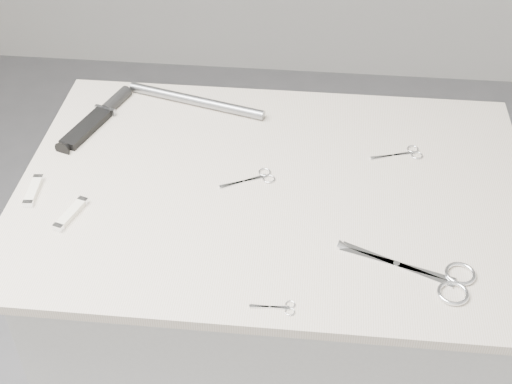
# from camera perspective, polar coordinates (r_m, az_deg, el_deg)

# --- Properties ---
(plinth) EXTENTS (0.90, 0.60, 0.90)m
(plinth) POSITION_cam_1_polar(r_m,az_deg,el_deg) (1.73, 1.16, -11.57)
(plinth) COLOR #B9B9B6
(plinth) RESTS_ON ground
(display_board) EXTENTS (1.00, 0.70, 0.02)m
(display_board) POSITION_cam_1_polar(r_m,az_deg,el_deg) (1.40, 1.40, 0.14)
(display_board) COLOR beige
(display_board) RESTS_ON plinth
(large_shears) EXTENTS (0.23, 0.14, 0.01)m
(large_shears) POSITION_cam_1_polar(r_m,az_deg,el_deg) (1.25, 14.11, -6.56)
(large_shears) COLOR white
(large_shears) RESTS_ON display_board
(embroidery_scissors_a) EXTENTS (0.11, 0.07, 0.00)m
(embroidery_scissors_a) POSITION_cam_1_polar(r_m,az_deg,el_deg) (1.41, 0.02, 1.11)
(embroidery_scissors_a) COLOR white
(embroidery_scissors_a) RESTS_ON display_board
(embroidery_scissors_b) EXTENTS (0.11, 0.06, 0.00)m
(embroidery_scissors_b) POSITION_cam_1_polar(r_m,az_deg,el_deg) (1.50, 11.81, 3.01)
(embroidery_scissors_b) COLOR white
(embroidery_scissors_b) RESTS_ON display_board
(tiny_scissors) EXTENTS (0.07, 0.03, 0.00)m
(tiny_scissors) POSITION_cam_1_polar(r_m,az_deg,el_deg) (1.17, 1.84, -9.22)
(tiny_scissors) COLOR white
(tiny_scissors) RESTS_ON display_board
(sheathed_knife) EXTENTS (0.11, 0.23, 0.03)m
(sheathed_knife) POSITION_cam_1_polar(r_m,az_deg,el_deg) (1.61, -12.36, 6.04)
(sheathed_knife) COLOR black
(sheathed_knife) RESTS_ON display_board
(pocket_knife_a) EXTENTS (0.05, 0.09, 0.01)m
(pocket_knife_a) POSITION_cam_1_polar(r_m,az_deg,el_deg) (1.37, -14.58, -1.69)
(pocket_knife_a) COLOR white
(pocket_knife_a) RESTS_ON display_board
(pocket_knife_b) EXTENTS (0.03, 0.09, 0.01)m
(pocket_knife_b) POSITION_cam_1_polar(r_m,az_deg,el_deg) (1.44, -17.38, 0.11)
(pocket_knife_b) COLOR white
(pocket_knife_b) RESTS_ON display_board
(metal_rail) EXTENTS (0.32, 0.11, 0.02)m
(metal_rail) POSITION_cam_1_polar(r_m,az_deg,el_deg) (1.62, -4.83, 7.29)
(metal_rail) COLOR gray
(metal_rail) RESTS_ON display_board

